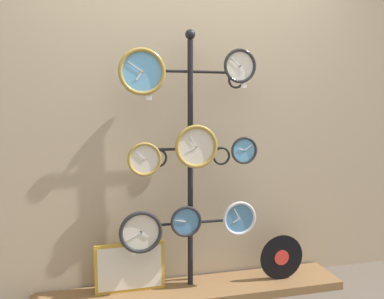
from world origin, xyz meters
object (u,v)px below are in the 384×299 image
clock_bottom_center (186,221)px  vinyl_record (282,257)px  display_stand (190,209)px  clock_top_left (142,72)px  clock_bottom_left (141,232)px  clock_top_right (240,66)px  clock_middle_left (144,159)px  picture_frame (130,268)px  clock_middle_right (244,150)px  clock_bottom_right (239,218)px  clock_middle_center (196,147)px

clock_bottom_center → vinyl_record: (0.72, -0.01, -0.32)m
display_stand → clock_top_left: size_ratio=6.14×
clock_bottom_left → clock_bottom_center: (0.31, 0.01, 0.05)m
display_stand → clock_top_right: display_stand is taller
clock_middle_left → vinyl_record: size_ratio=0.66×
clock_top_right → clock_bottom_left: size_ratio=0.80×
clock_top_left → vinyl_record: (1.01, 0.01, -1.33)m
clock_bottom_left → picture_frame: 0.29m
clock_bottom_center → picture_frame: bearing=170.7°
clock_bottom_left → picture_frame: (-0.07, 0.07, -0.27)m
clock_top_left → clock_middle_right: clock_top_left is taller
display_stand → clock_bottom_right: (0.33, -0.11, -0.06)m
clock_top_left → picture_frame: bearing=135.0°
vinyl_record → picture_frame: (-1.11, 0.08, 0.00)m
clock_bottom_center → clock_middle_left: bearing=-173.5°
clock_top_right → clock_middle_center: bearing=-176.1°
clock_top_right → clock_bottom_left: 1.31m
picture_frame → display_stand: bearing=2.0°
clock_middle_left → clock_bottom_right: clock_middle_left is taller
vinyl_record → clock_top_left: bearing=-179.2°
clock_middle_left → clock_middle_center: clock_middle_center is taller
display_stand → clock_middle_left: size_ratio=8.31×
clock_middle_right → vinyl_record: bearing=1.1°
clock_bottom_center → clock_top_right: bearing=-1.0°
clock_middle_center → clock_top_left: bearing=-179.9°
clock_middle_right → display_stand: bearing=164.6°
display_stand → clock_bottom_right: 0.35m
clock_bottom_center → picture_frame: 0.50m
clock_middle_left → vinyl_record: (1.01, 0.02, -0.77)m
clock_top_left → clock_middle_right: 0.87m
clock_top_left → picture_frame: 1.33m
clock_top_left → clock_middle_center: (0.36, 0.00, -0.49)m
clock_bottom_left → clock_middle_center: bearing=-3.2°
clock_middle_right → clock_top_right: bearing=156.9°
vinyl_record → clock_middle_center: bearing=-178.9°
clock_middle_left → vinyl_record: clock_middle_left is taller
clock_top_right → clock_bottom_left: bearing=-180.0°
clock_top_right → clock_middle_left: (-0.66, -0.03, -0.62)m
clock_top_right → clock_bottom_left: (-0.69, -0.00, -1.11)m
clock_top_left → clock_bottom_center: 1.05m
clock_middle_left → clock_bottom_center: bearing=6.5°
clock_bottom_right → clock_bottom_left: bearing=177.7°
clock_middle_right → clock_bottom_left: clock_middle_right is taller
clock_middle_center → vinyl_record: bearing=1.1°
clock_bottom_center → clock_bottom_right: clock_bottom_right is taller
clock_middle_center → clock_bottom_left: (-0.38, 0.02, -0.57)m
display_stand → clock_middle_right: (0.36, -0.10, 0.42)m
clock_bottom_left → clock_bottom_center: bearing=1.3°
clock_middle_right → vinyl_record: clock_middle_right is taller
clock_top_left → clock_bottom_right: clock_top_left is taller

